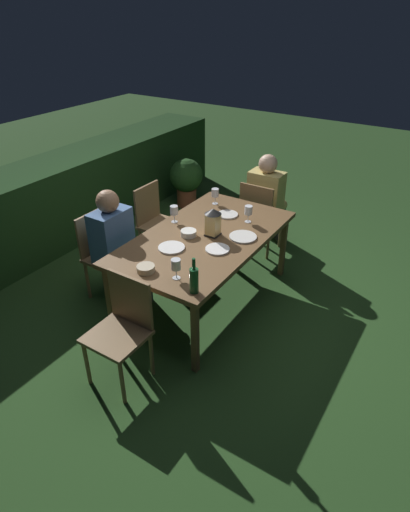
# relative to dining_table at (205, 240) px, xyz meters

# --- Properties ---
(ground_plane) EXTENTS (16.00, 16.00, 0.00)m
(ground_plane) POSITION_rel_dining_table_xyz_m (0.00, 0.00, -0.69)
(ground_plane) COLOR #26471E
(dining_table) EXTENTS (1.83, 1.03, 0.74)m
(dining_table) POSITION_rel_dining_table_xyz_m (0.00, 0.00, 0.00)
(dining_table) COLOR brown
(dining_table) RESTS_ON ground
(chair_head_near) EXTENTS (0.40, 0.42, 0.87)m
(chair_head_near) POSITION_rel_dining_table_xyz_m (-1.16, 0.00, -0.20)
(chair_head_near) COLOR brown
(chair_head_near) RESTS_ON ground
(chair_side_right_b) EXTENTS (0.42, 0.40, 0.87)m
(chair_side_right_b) POSITION_rel_dining_table_xyz_m (0.41, 0.91, -0.20)
(chair_side_right_b) COLOR brown
(chair_side_right_b) RESTS_ON ground
(chair_side_right_a) EXTENTS (0.42, 0.40, 0.87)m
(chair_side_right_a) POSITION_rel_dining_table_xyz_m (-0.41, 0.91, -0.20)
(chair_side_right_a) COLOR brown
(chair_side_right_a) RESTS_ON ground
(person_in_blue) EXTENTS (0.38, 0.47, 1.15)m
(person_in_blue) POSITION_rel_dining_table_xyz_m (-0.41, 0.71, -0.05)
(person_in_blue) COLOR #426699
(person_in_blue) RESTS_ON ground
(chair_head_far) EXTENTS (0.40, 0.42, 0.87)m
(chair_head_far) POSITION_rel_dining_table_xyz_m (1.16, 0.00, -0.20)
(chair_head_far) COLOR brown
(chair_head_far) RESTS_ON ground
(person_in_mustard) EXTENTS (0.48, 0.38, 1.15)m
(person_in_mustard) POSITION_rel_dining_table_xyz_m (1.36, 0.00, -0.05)
(person_in_mustard) COLOR tan
(person_in_mustard) RESTS_ON ground
(lantern_centerpiece) EXTENTS (0.15, 0.15, 0.27)m
(lantern_centerpiece) POSITION_rel_dining_table_xyz_m (0.04, -0.06, 0.20)
(lantern_centerpiece) COLOR black
(lantern_centerpiece) RESTS_ON dining_table
(green_bottle_on_table) EXTENTS (0.07, 0.07, 0.29)m
(green_bottle_on_table) POSITION_rel_dining_table_xyz_m (-0.79, -0.41, 0.16)
(green_bottle_on_table) COLOR #195128
(green_bottle_on_table) RESTS_ON dining_table
(wine_glass_a) EXTENTS (0.08, 0.08, 0.17)m
(wine_glass_a) POSITION_rel_dining_table_xyz_m (0.66, 0.29, 0.17)
(wine_glass_a) COLOR silver
(wine_glass_a) RESTS_ON dining_table
(wine_glass_b) EXTENTS (0.08, 0.08, 0.17)m
(wine_glass_b) POSITION_rel_dining_table_xyz_m (0.46, -0.20, 0.17)
(wine_glass_b) COLOR silver
(wine_glass_b) RESTS_ON dining_table
(wine_glass_c) EXTENTS (0.08, 0.08, 0.17)m
(wine_glass_c) POSITION_rel_dining_table_xyz_m (0.08, 0.40, 0.17)
(wine_glass_c) COLOR silver
(wine_glass_c) RESTS_ON dining_table
(wine_glass_d) EXTENTS (0.08, 0.08, 0.17)m
(wine_glass_d) POSITION_rel_dining_table_xyz_m (-0.71, -0.19, 0.17)
(wine_glass_d) COLOR silver
(wine_glass_d) RESTS_ON dining_table
(plate_a) EXTENTS (0.23, 0.23, 0.01)m
(plate_a) POSITION_rel_dining_table_xyz_m (-0.36, 0.12, 0.06)
(plate_a) COLOR white
(plate_a) RESTS_ON dining_table
(plate_b) EXTENTS (0.21, 0.21, 0.01)m
(plate_b) POSITION_rel_dining_table_xyz_m (0.49, 0.04, 0.06)
(plate_b) COLOR silver
(plate_b) RESTS_ON dining_table
(plate_c) EXTENTS (0.21, 0.21, 0.01)m
(plate_c) POSITION_rel_dining_table_xyz_m (-0.17, -0.23, 0.06)
(plate_c) COLOR white
(plate_c) RESTS_ON dining_table
(plate_d) EXTENTS (0.25, 0.25, 0.01)m
(plate_d) POSITION_rel_dining_table_xyz_m (0.15, -0.31, 0.06)
(plate_d) COLOR silver
(plate_d) RESTS_ON dining_table
(bowl_olives) EXTENTS (0.15, 0.15, 0.05)m
(bowl_olives) POSITION_rel_dining_table_xyz_m (-0.08, 0.12, 0.08)
(bowl_olives) COLOR silver
(bowl_olives) RESTS_ON dining_table
(bowl_bread) EXTENTS (0.15, 0.15, 0.05)m
(bowl_bread) POSITION_rel_dining_table_xyz_m (-0.76, 0.07, 0.08)
(bowl_bread) COLOR #BCAD8E
(bowl_bread) RESTS_ON dining_table
(hedge_backdrop) EXTENTS (5.91, 0.73, 0.98)m
(hedge_backdrop) POSITION_rel_dining_table_xyz_m (0.00, 2.25, -0.20)
(hedge_backdrop) COLOR #193816
(hedge_backdrop) RESTS_ON ground
(potted_plant_by_hedge) EXTENTS (0.47, 0.47, 0.70)m
(potted_plant_by_hedge) POSITION_rel_dining_table_xyz_m (1.81, 1.47, -0.28)
(potted_plant_by_hedge) COLOR brown
(potted_plant_by_hedge) RESTS_ON ground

